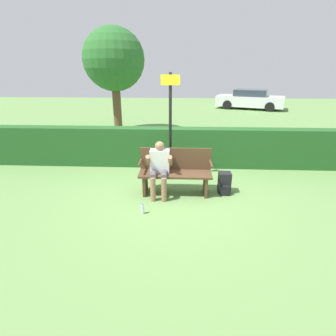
# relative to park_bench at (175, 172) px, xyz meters

# --- Properties ---
(ground_plane) EXTENTS (40.00, 40.00, 0.00)m
(ground_plane) POSITION_rel_park_bench_xyz_m (0.00, -0.07, -0.48)
(ground_plane) COLOR #668E4C
(hedge_back) EXTENTS (12.00, 0.42, 1.07)m
(hedge_back) POSITION_rel_park_bench_xyz_m (0.00, 1.69, 0.05)
(hedge_back) COLOR #235623
(hedge_back) RESTS_ON ground
(park_bench) EXTENTS (1.54, 0.50, 0.96)m
(park_bench) POSITION_rel_park_bench_xyz_m (0.00, 0.00, 0.00)
(park_bench) COLOR #513823
(park_bench) RESTS_ON ground
(person_seated) EXTENTS (0.54, 0.58, 1.15)m
(person_seated) POSITION_rel_park_bench_xyz_m (-0.33, -0.13, 0.17)
(person_seated) COLOR silver
(person_seated) RESTS_ON ground
(backpack) EXTENTS (0.26, 0.31, 0.46)m
(backpack) POSITION_rel_park_bench_xyz_m (1.07, 0.02, -0.26)
(backpack) COLOR black
(backpack) RESTS_ON ground
(water_bottle) EXTENTS (0.06, 0.06, 0.20)m
(water_bottle) POSITION_rel_park_bench_xyz_m (-0.59, -0.96, -0.38)
(water_bottle) COLOR silver
(water_bottle) RESTS_ON ground
(signpost) EXTENTS (0.42, 0.09, 2.48)m
(signpost) POSITION_rel_park_bench_xyz_m (-0.14, 0.77, 0.93)
(signpost) COLOR black
(signpost) RESTS_ON ground
(parked_car) EXTENTS (4.66, 3.14, 1.27)m
(parked_car) POSITION_rel_park_bench_xyz_m (4.74, 13.14, 0.13)
(parked_car) COLOR silver
(parked_car) RESTS_ON ground
(tree) EXTENTS (2.40, 2.40, 4.09)m
(tree) POSITION_rel_park_bench_xyz_m (-2.54, 5.67, 2.38)
(tree) COLOR brown
(tree) RESTS_ON ground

